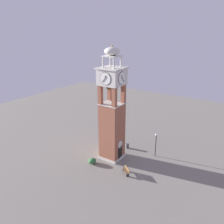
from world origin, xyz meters
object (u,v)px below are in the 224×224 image
lamp_post (156,141)px  trash_bin (127,146)px  park_bench (126,170)px  clock_tower (112,115)px

lamp_post → trash_bin: size_ratio=4.74×
trash_bin → park_bench: bearing=-151.0°
clock_tower → park_bench: size_ratio=10.96×
clock_tower → park_bench: 8.01m
park_bench → lamp_post: lamp_post is taller
park_bench → lamp_post: size_ratio=0.40×
park_bench → lamp_post: (6.53, -1.38, 2.16)m
lamp_post → trash_bin: 5.36m
clock_tower → trash_bin: (3.72, -0.58, -6.50)m
trash_bin → lamp_post: bearing=-87.0°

